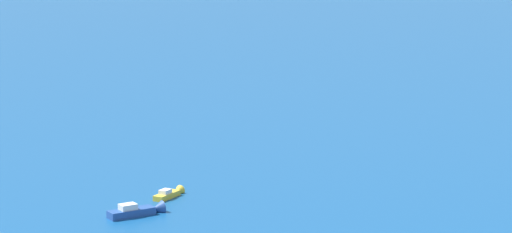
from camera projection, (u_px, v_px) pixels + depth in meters
motorboat_near_centre at (139, 211)px, 175.56m from camera, size 7.49×9.87×2.91m
motorboat_outer_ring_b at (170, 194)px, 187.88m from camera, size 7.66×5.50×2.23m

